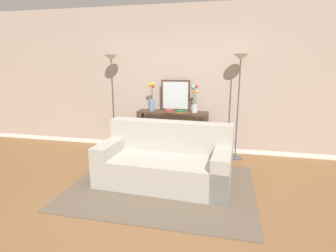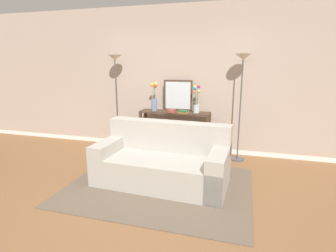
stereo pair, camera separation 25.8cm
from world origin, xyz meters
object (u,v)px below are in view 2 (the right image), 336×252
at_px(console_table, 175,125).
at_px(vase_tall_flowers, 154,100).
at_px(fruit_bowl, 171,111).
at_px(floor_lamp_right, 242,78).
at_px(book_row_under_console, 157,149).
at_px(couch, 163,162).
at_px(vase_short_flowers, 196,102).
at_px(wall_mirror, 178,95).
at_px(floor_lamp_left, 115,76).
at_px(book_stack, 183,112).

distance_m(console_table, vase_tall_flowers, 0.63).
relative_size(vase_tall_flowers, fruit_bowl, 3.11).
distance_m(floor_lamp_right, book_row_under_console, 2.13).
distance_m(couch, vase_short_flowers, 1.53).
bearing_deg(vase_tall_flowers, couch, -66.20).
xyz_separation_m(wall_mirror, vase_tall_flowers, (-0.45, -0.13, -0.10)).
height_order(floor_lamp_left, vase_short_flowers, floor_lamp_left).
bearing_deg(fruit_bowl, floor_lamp_right, 3.14).
relative_size(console_table, wall_mirror, 2.29).
relative_size(console_table, floor_lamp_left, 0.71).
bearing_deg(book_stack, floor_lamp_left, 177.07).
xyz_separation_m(vase_tall_flowers, vase_short_flowers, (0.84, -0.01, -0.01)).
xyz_separation_m(wall_mirror, book_row_under_console, (-0.39, -0.13, -1.08)).
height_order(couch, floor_lamp_right, floor_lamp_right).
distance_m(floor_lamp_right, vase_short_flowers, 0.92).
distance_m(vase_tall_flowers, book_stack, 0.64).
height_order(floor_lamp_right, book_row_under_console, floor_lamp_right).
xyz_separation_m(floor_lamp_left, book_stack, (1.41, -0.07, -0.64)).
distance_m(floor_lamp_left, fruit_bowl, 1.33).
bearing_deg(vase_tall_flowers, console_table, -0.50).
bearing_deg(couch, book_stack, 88.94).
relative_size(wall_mirror, fruit_bowl, 3.33).
relative_size(couch, floor_lamp_left, 1.02).
bearing_deg(couch, vase_short_flowers, 79.37).
relative_size(floor_lamp_left, floor_lamp_right, 1.00).
relative_size(book_stack, book_row_under_console, 0.46).
bearing_deg(floor_lamp_left, floor_lamp_right, 0.00).
bearing_deg(console_table, book_stack, -26.29).
distance_m(console_table, wall_mirror, 0.58).
bearing_deg(book_stack, console_table, 153.71).
distance_m(console_table, floor_lamp_left, 1.53).
bearing_deg(floor_lamp_left, console_table, 1.11).
bearing_deg(book_stack, book_row_under_console, 170.23).
distance_m(couch, vase_tall_flowers, 1.63).
relative_size(floor_lamp_left, book_stack, 10.44).
bearing_deg(couch, console_table, 97.29).
xyz_separation_m(wall_mirror, vase_short_flowers, (0.39, -0.14, -0.10)).
relative_size(floor_lamp_right, vase_short_flowers, 3.68).
bearing_deg(book_row_under_console, console_table, 0.00).
bearing_deg(couch, fruit_bowl, 99.90).
bearing_deg(fruit_bowl, vase_tall_flowers, 165.52).
bearing_deg(floor_lamp_left, vase_short_flowers, 0.62).
bearing_deg(book_stack, vase_tall_flowers, 170.80).
bearing_deg(console_table, couch, -82.71).
bearing_deg(floor_lamp_left, couch, -43.35).
xyz_separation_m(console_table, floor_lamp_right, (1.21, -0.02, 0.92)).
bearing_deg(wall_mirror, fruit_bowl, -108.48).
bearing_deg(floor_lamp_right, fruit_bowl, -176.86).
bearing_deg(floor_lamp_right, vase_short_flowers, 178.73).
bearing_deg(wall_mirror, book_row_under_console, -161.47).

